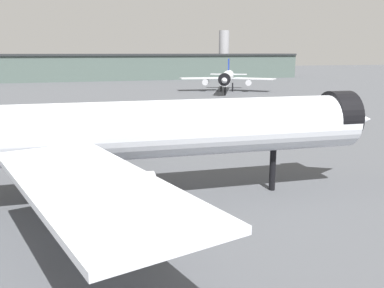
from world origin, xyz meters
The scene contains 5 objects.
ground centered at (0.00, 0.00, 0.00)m, with size 900.00×900.00×0.00m, color #4C4F54.
airliner_near_gate centered at (3.18, 0.13, 8.54)m, with size 65.91×60.22×19.38m.
airliner_far_taxiway centered at (65.36, 128.68, 6.31)m, with size 40.72×45.65×14.31m.
terminal_building centered at (26.60, 223.65, 8.38)m, with size 250.32×26.60×31.67m.
service_truck_front centered at (31.69, 27.71, 1.59)m, with size 4.44×5.95×3.00m.
Camera 1 is at (-2.45, -46.82, 17.43)m, focal length 39.07 mm.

